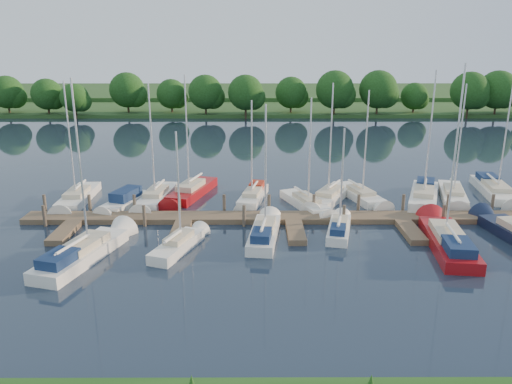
{
  "coord_description": "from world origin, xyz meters",
  "views": [
    {
      "loc": [
        -2.84,
        -27.21,
        12.8
      ],
      "look_at": [
        -2.73,
        8.0,
        2.2
      ],
      "focal_mm": 35.0,
      "sensor_mm": 36.0,
      "label": 1
    }
  ],
  "objects_px": {
    "sailboat_n_5": "(307,204)",
    "dock": "(293,221)",
    "sailboat_n_0": "(77,199)",
    "motorboat": "(125,203)",
    "sailboat_s_2": "(264,234)"
  },
  "relations": [
    {
      "from": "sailboat_n_5",
      "to": "dock",
      "type": "bearing_deg",
      "value": 47.71
    },
    {
      "from": "sailboat_n_0",
      "to": "sailboat_n_5",
      "type": "bearing_deg",
      "value": 173.95
    },
    {
      "from": "sailboat_n_0",
      "to": "dock",
      "type": "bearing_deg",
      "value": 162.28
    },
    {
      "from": "motorboat",
      "to": "sailboat_n_5",
      "type": "bearing_deg",
      "value": -162.63
    },
    {
      "from": "sailboat_n_0",
      "to": "sailboat_n_5",
      "type": "distance_m",
      "value": 19.07
    },
    {
      "from": "motorboat",
      "to": "sailboat_s_2",
      "type": "distance_m",
      "value": 13.09
    },
    {
      "from": "sailboat_s_2",
      "to": "sailboat_n_0",
      "type": "bearing_deg",
      "value": 159.79
    },
    {
      "from": "motorboat",
      "to": "sailboat_n_5",
      "type": "xyz_separation_m",
      "value": [
        14.71,
        -0.26,
        -0.09
      ]
    },
    {
      "from": "dock",
      "to": "sailboat_n_0",
      "type": "height_order",
      "value": "sailboat_n_0"
    },
    {
      "from": "sailboat_n_0",
      "to": "sailboat_s_2",
      "type": "bearing_deg",
      "value": 150.9
    },
    {
      "from": "sailboat_n_5",
      "to": "motorboat",
      "type": "bearing_deg",
      "value": -22.53
    },
    {
      "from": "sailboat_n_5",
      "to": "sailboat_s_2",
      "type": "height_order",
      "value": "sailboat_s_2"
    },
    {
      "from": "dock",
      "to": "sailboat_n_5",
      "type": "relative_size",
      "value": 4.37
    },
    {
      "from": "motorboat",
      "to": "sailboat_n_5",
      "type": "relative_size",
      "value": 0.67
    },
    {
      "from": "motorboat",
      "to": "sailboat_s_2",
      "type": "bearing_deg",
      "value": 166.91
    }
  ]
}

